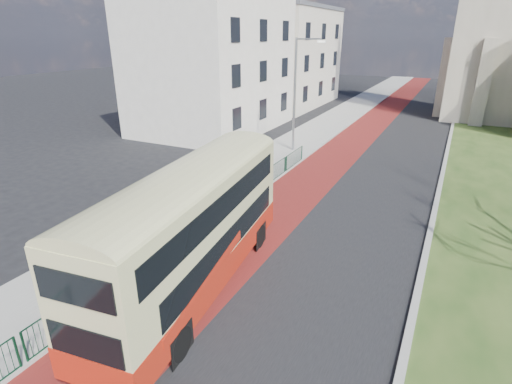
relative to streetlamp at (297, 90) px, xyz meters
The scene contains 11 objects.
ground 19.08m from the streetlamp, 76.42° to the right, with size 160.00×160.00×0.00m, color black.
road_carriageway 7.70m from the streetlamp, 18.88° to the left, with size 9.00×120.00×0.01m, color black.
bus_lane 5.91m from the streetlamp, 32.43° to the left, with size 3.40×120.00×0.01m, color #591414.
pavement_west 5.00m from the streetlamp, 108.07° to the left, with size 4.00×120.00×0.12m, color gray.
kerb_west 5.13m from the streetlamp, 56.03° to the left, with size 0.25×120.00×0.13m, color #999993.
kerb_east 12.07m from the streetlamp, 20.95° to the left, with size 0.25×80.00×0.13m, color #999993.
pedestrian_railing 14.64m from the streetlamp, 84.30° to the right, with size 0.07×24.00×1.12m.
street_block_near 10.62m from the streetlamp, 157.49° to the left, with size 10.30×14.30×13.00m.
street_block_far 22.24m from the streetlamp, 115.76° to the left, with size 10.30×16.30×11.50m.
streetlamp is the anchor object (origin of this frame).
bus 18.43m from the streetlamp, 79.20° to the right, with size 3.66×10.53×4.31m.
Camera 1 is at (6.29, -9.65, 8.35)m, focal length 28.00 mm.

